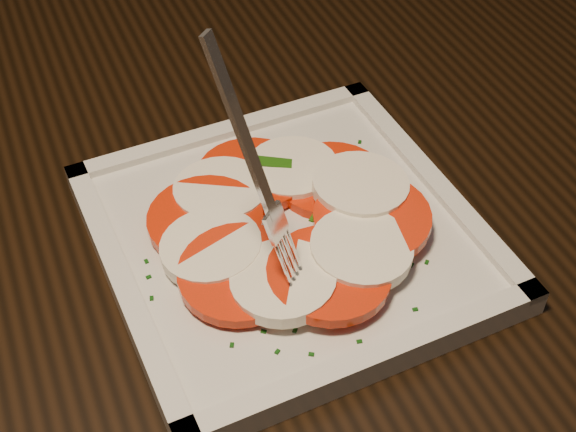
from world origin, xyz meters
The scene contains 4 objects.
table centered at (0.22, -0.02, 0.65)m, with size 1.28×0.92×0.75m.
plate centered at (0.22, -0.07, 0.76)m, with size 0.25×0.25×0.01m, color silver.
caprese_salad centered at (0.22, -0.07, 0.78)m, with size 0.21×0.21×0.03m.
fork centered at (0.18, -0.10, 0.87)m, with size 0.02×0.06×0.16m, color white, non-canonical shape.
Camera 1 is at (0.03, -0.41, 1.17)m, focal length 50.00 mm.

